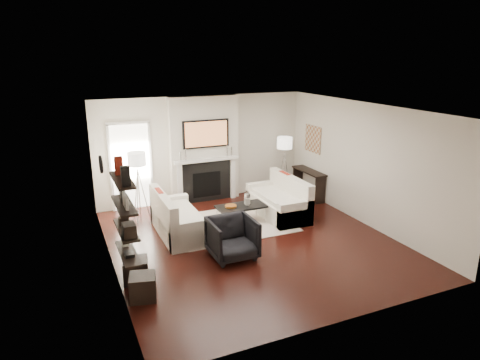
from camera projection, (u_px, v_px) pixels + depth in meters
name	position (u px, v px, depth m)	size (l,w,h in m)	color
room_envelope	(252.00, 178.00, 8.39)	(6.00, 6.00, 6.00)	black
chimney_breast	(204.00, 149.00, 10.92)	(1.80, 0.25, 2.70)	silver
fireplace_surround	(207.00, 182.00, 11.03)	(1.30, 0.02, 1.04)	black
firebox	(207.00, 184.00, 11.05)	(0.75, 0.02, 0.65)	black
mantel_pilaster_l	(180.00, 184.00, 10.72)	(0.12, 0.08, 1.10)	white
mantel_pilaster_r	(233.00, 178.00, 11.28)	(0.12, 0.08, 1.10)	white
mantel_shelf	(207.00, 160.00, 10.82)	(1.70, 0.18, 0.07)	white
tv_body	(206.00, 134.00, 10.65)	(1.20, 0.06, 0.70)	black
tv_screen	(206.00, 134.00, 10.63)	(1.10, 0.01, 0.62)	#BF723F
candlestick_l_tall	(186.00, 154.00, 10.56)	(0.04, 0.04, 0.30)	silver
candlestick_l_short	(181.00, 156.00, 10.52)	(0.04, 0.04, 0.24)	silver
candlestick_r_tall	(227.00, 151.00, 10.99)	(0.04, 0.04, 0.30)	silver
candlestick_r_short	(231.00, 151.00, 11.05)	(0.04, 0.04, 0.24)	silver
hallway_panel	(131.00, 167.00, 10.38)	(0.90, 0.02, 2.10)	white
door_trim_l	(111.00, 169.00, 10.18)	(0.06, 0.06, 2.16)	white
door_trim_r	(151.00, 165.00, 10.55)	(0.06, 0.06, 2.16)	white
door_trim_top	(128.00, 123.00, 10.06)	(1.02, 0.06, 0.06)	white
rug	(231.00, 224.00, 9.66)	(2.60, 2.00, 0.01)	beige
loveseat_left_base	(180.00, 225.00, 9.06)	(0.85, 1.80, 0.42)	#EEE4D0
loveseat_left_back	(163.00, 213.00, 8.84)	(0.18, 1.80, 0.80)	#EEE4D0
loveseat_left_arm_n	(191.00, 235.00, 8.33)	(0.85, 0.18, 0.60)	#EEE4D0
loveseat_left_arm_s	(170.00, 209.00, 9.75)	(0.85, 0.18, 0.60)	#EEE4D0
loveseat_left_cushion	(182.00, 213.00, 9.01)	(0.63, 1.44, 0.10)	#EEE4D0
pillow_left_orange	(160.00, 200.00, 9.05)	(0.10, 0.42, 0.42)	maroon
pillow_left_charcoal	(167.00, 209.00, 8.53)	(0.10, 0.40, 0.40)	black
loveseat_right_base	(278.00, 207.00, 10.14)	(0.85, 1.80, 0.42)	#EEE4D0
loveseat_right_back	(290.00, 192.00, 10.18)	(0.18, 1.80, 0.80)	#EEE4D0
loveseat_right_arm_n	(295.00, 215.00, 9.40)	(0.85, 0.18, 0.60)	#EEE4D0
loveseat_right_arm_s	(262.00, 193.00, 10.82)	(0.85, 0.18, 0.60)	#EEE4D0
loveseat_right_cushion	(276.00, 197.00, 10.05)	(0.63, 1.44, 0.10)	#EEE4D0
pillow_right_orange	(284.00, 181.00, 10.38)	(0.10, 0.42, 0.42)	maroon
pillow_right_charcoal	(297.00, 188.00, 9.86)	(0.10, 0.40, 0.40)	black
coffee_table	(241.00, 206.00, 9.60)	(1.10, 0.55, 0.04)	black
coffee_leg_nw	(224.00, 222.00, 9.28)	(0.02, 0.02, 0.38)	silver
coffee_leg_ne	(265.00, 215.00, 9.66)	(0.02, 0.02, 0.38)	silver
coffee_leg_sw	(217.00, 215.00, 9.66)	(0.02, 0.02, 0.38)	silver
coffee_leg_se	(257.00, 209.00, 10.05)	(0.02, 0.02, 0.38)	silver
hurricane_glass	(247.00, 199.00, 9.62)	(0.14, 0.14, 0.24)	white
hurricane_candle	(247.00, 202.00, 9.64)	(0.10, 0.10, 0.15)	white
copper_bowl	(231.00, 206.00, 9.50)	(0.26, 0.26, 0.04)	#C06620
armchair	(232.00, 236.00, 7.98)	(0.82, 0.77, 0.85)	black
lamp_left_post	(139.00, 195.00, 9.75)	(0.02, 0.02, 1.20)	silver
lamp_left_shade	(137.00, 159.00, 9.51)	(0.40, 0.40, 0.30)	white
lamp_left_leg_a	(144.00, 194.00, 9.79)	(0.02, 0.02, 1.25)	silver
lamp_left_leg_b	(136.00, 194.00, 9.81)	(0.02, 0.02, 1.25)	silver
lamp_left_leg_c	(138.00, 197.00, 9.64)	(0.02, 0.02, 1.25)	silver
lamp_right_post	(284.00, 174.00, 11.46)	(0.02, 0.02, 1.20)	silver
lamp_right_shade	(285.00, 143.00, 11.22)	(0.40, 0.40, 0.30)	white
lamp_right_leg_a	(287.00, 174.00, 11.50)	(0.02, 0.02, 1.25)	silver
lamp_right_leg_b	(280.00, 173.00, 11.52)	(0.02, 0.02, 1.25)	silver
lamp_right_leg_c	(284.00, 175.00, 11.35)	(0.02, 0.02, 1.25)	silver
console_top	(309.00, 171.00, 11.25)	(0.35, 1.20, 0.04)	black
console_leg_n	(320.00, 190.00, 10.87)	(0.30, 0.04, 0.71)	black
console_leg_s	(298.00, 179.00, 11.84)	(0.30, 0.04, 0.71)	black
wall_art	(313.00, 139.00, 11.19)	(0.03, 0.70, 0.70)	#A17950
shelf_bottom	(128.00, 253.00, 6.69)	(0.25, 1.00, 0.04)	black
shelf_lower	(126.00, 230.00, 6.58)	(0.25, 1.00, 0.04)	black
shelf_upper	(124.00, 205.00, 6.46)	(0.25, 1.00, 0.04)	black
shelf_top	(122.00, 180.00, 6.35)	(0.25, 1.00, 0.04)	black
decor_magfile_a	(125.00, 176.00, 5.97)	(0.12, 0.10, 0.28)	black
decor_magfile_b	(119.00, 166.00, 6.52)	(0.12, 0.10, 0.28)	maroon
decor_frame_a	(125.00, 201.00, 6.28)	(0.04, 0.30, 0.22)	white
decor_frame_b	(122.00, 195.00, 6.60)	(0.04, 0.22, 0.18)	black
decor_wine_rack	(129.00, 230.00, 6.26)	(0.18, 0.25, 0.20)	black
decor_box_small	(124.00, 220.00, 6.73)	(0.15, 0.12, 0.12)	black
decor_books	(129.00, 254.00, 6.57)	(0.14, 0.20, 0.05)	black
decor_box_tall	(125.00, 241.00, 6.88)	(0.10, 0.10, 0.18)	white
clock_rim	(101.00, 164.00, 8.03)	(0.34, 0.34, 0.04)	black
clock_face	(102.00, 164.00, 8.04)	(0.29, 0.29, 0.01)	white
ottoman_near	(136.00, 270.00, 7.20)	(0.40, 0.40, 0.40)	black
ottoman_far	(143.00, 287.00, 6.68)	(0.40, 0.40, 0.40)	black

